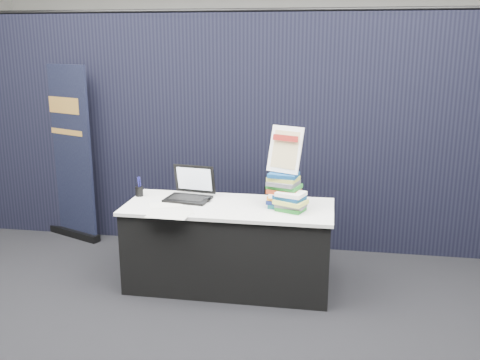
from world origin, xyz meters
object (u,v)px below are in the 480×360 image
laptop (189,191)px  pullup_banner (67,163)px  info_sign (285,150)px  stacking_chair (281,223)px  book_stack_short (291,201)px  book_stack_tall (284,190)px  display_table (229,246)px

laptop → pullup_banner: bearing=160.8°
info_sign → stacking_chair: (-0.06, 0.42, -0.80)m
pullup_banner → info_sign: bearing=3.2°
pullup_banner → stacking_chair: pullup_banner is taller
book_stack_short → stacking_chair: 0.68m
book_stack_tall → stacking_chair: bearing=97.1°
pullup_banner → laptop: bearing=-3.7°
pullup_banner → book_stack_short: bearing=1.3°
laptop → stacking_chair: laptop is taller
pullup_banner → stacking_chair: 2.48m
book_stack_short → stacking_chair: book_stack_short is taller
info_sign → display_table: bearing=-149.9°
laptop → stacking_chair: 0.95m
book_stack_tall → laptop: bearing=172.3°
display_table → pullup_banner: pullup_banner is taller
pullup_banner → stacking_chair: (2.40, -0.47, -0.39)m
display_table → stacking_chair: 0.64m
display_table → book_stack_tall: 0.71m
display_table → stacking_chair: size_ratio=2.24×
book_stack_short → book_stack_tall: bearing=125.9°
info_sign → stacking_chair: info_sign is taller
laptop → stacking_chair: size_ratio=0.52×
info_sign → book_stack_tall: bearing=-66.0°
book_stack_short → pullup_banner: pullup_banner is taller
book_stack_tall → pullup_banner: bearing=159.3°
info_sign → stacking_chair: size_ratio=0.50×
book_stack_short → info_sign: 0.43m
book_stack_tall → stacking_chair: 0.64m
book_stack_short → stacking_chair: (-0.12, 0.54, -0.39)m
laptop → book_stack_short: size_ratio=1.51×
display_table → stacking_chair: (0.42, 0.47, 0.07)m
laptop → book_stack_tall: size_ratio=1.40×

